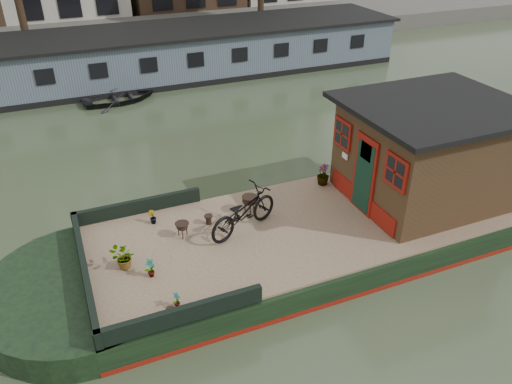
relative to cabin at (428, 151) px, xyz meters
name	(u,v)px	position (x,y,z in m)	size (l,w,h in m)	color
ground	(343,236)	(-2.19, 0.00, -1.88)	(120.00, 120.00, 0.00)	#2F3D27
houseboat_hull	(294,239)	(-3.52, 0.00, -1.60)	(14.01, 4.02, 0.60)	black
houseboat_deck	(345,214)	(-2.19, 0.00, -1.25)	(11.80, 3.80, 0.05)	#9A795F
bow_bulwark	(129,260)	(-7.25, 0.00, -1.05)	(3.00, 4.00, 0.35)	black
cabin	(428,151)	(0.00, 0.00, 0.00)	(4.00, 3.50, 2.42)	black
bicycle	(243,212)	(-4.65, 0.30, -0.73)	(0.66, 1.88, 0.99)	black
potted_plant_a	(150,268)	(-6.92, -0.48, -1.01)	(0.23, 0.15, 0.43)	brown
potted_plant_b	(152,217)	(-6.47, 1.36, -1.06)	(0.18, 0.14, 0.33)	brown
potted_plant_c	(124,258)	(-7.35, -0.03, -0.97)	(0.46, 0.40, 0.51)	#9C582D
potted_plant_d	(323,174)	(-1.99, 1.44, -0.94)	(0.32, 0.32, 0.57)	brown
potted_plant_e	(177,300)	(-6.67, -1.51, -1.06)	(0.18, 0.12, 0.34)	#A34B2F
brazier_front	(182,230)	(-5.98, 0.59, -1.05)	(0.33, 0.33, 0.35)	black
brazier_rear	(250,204)	(-4.24, 0.96, -1.02)	(0.39, 0.39, 0.42)	black
bollard_port	(209,220)	(-5.29, 0.85, -1.12)	(0.20, 0.20, 0.22)	black
bollard_stbd	(171,313)	(-6.84, -1.70, -1.14)	(0.16, 0.16, 0.19)	black
dinghy	(119,94)	(-5.58, 11.50, -1.58)	(2.08, 2.91, 0.60)	black
far_houseboat	(183,53)	(-2.19, 14.00, -0.91)	(20.40, 4.40, 2.11)	slate
quay	(153,34)	(-2.19, 20.50, -1.43)	(60.00, 6.00, 0.90)	#47443F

